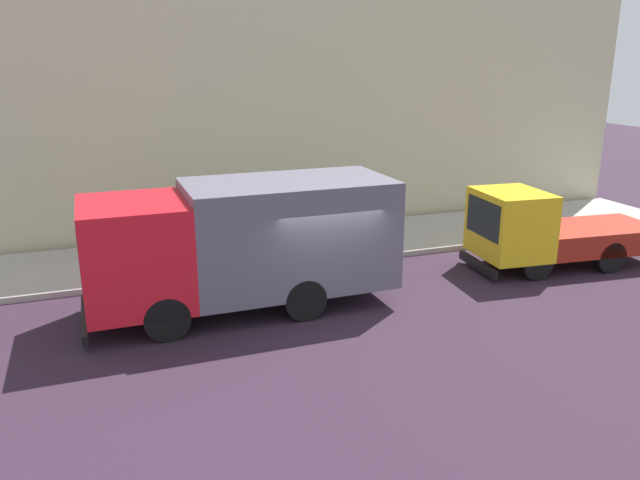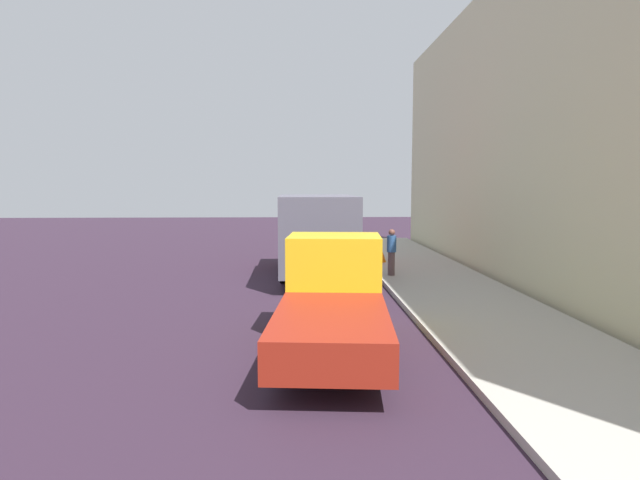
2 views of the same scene
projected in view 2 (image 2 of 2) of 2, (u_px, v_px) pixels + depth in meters
ground at (296, 286)px, 18.25m from camera, size 80.00×80.00×0.00m
sidewalk at (439, 283)px, 18.44m from camera, size 3.89×30.00×0.16m
building_facade at (514, 126)px, 18.00m from camera, size 0.50×30.00×10.84m
large_utility_truck at (316, 232)px, 19.83m from camera, size 2.66×7.29×3.07m
small_flatbed_truck at (333, 299)px, 11.11m from camera, size 2.54×5.69×2.29m
pedestrian_walking at (392, 251)px, 19.38m from camera, size 0.43×0.43×1.69m
traffic_cone_orange at (381, 254)px, 22.83m from camera, size 0.48×0.48×0.69m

